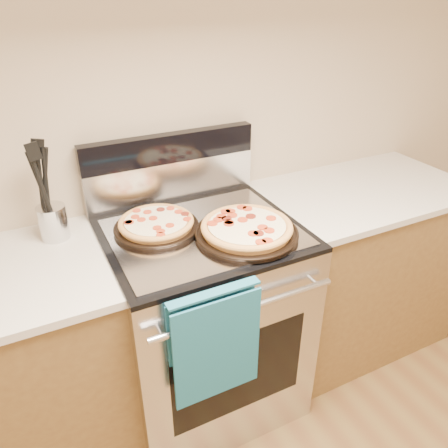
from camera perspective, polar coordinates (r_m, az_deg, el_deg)
name	(u,v)px	position (r m, az deg, el deg)	size (l,w,h in m)	color
wall_back	(164,100)	(1.87, -7.91, 15.71)	(4.00, 4.00, 0.00)	tan
range_body	(204,321)	(2.00, -2.69, -12.50)	(0.76, 0.68, 0.90)	#B7B7BC
oven_window	(239,373)	(1.78, 1.98, -18.92)	(0.56, 0.01, 0.40)	black
cooktop	(201,232)	(1.73, -3.04, -1.00)	(0.76, 0.68, 0.02)	black
backsplash_lower	(172,180)	(1.94, -6.83, 5.68)	(0.76, 0.06, 0.18)	silver
backsplash_upper	(170,148)	(1.89, -7.10, 9.86)	(0.76, 0.06, 0.12)	black
oven_handle	(246,309)	(1.51, 2.93, -11.01)	(0.03, 0.03, 0.70)	silver
dish_towel	(215,342)	(1.54, -1.21, -15.16)	(0.32, 0.05, 0.42)	#19567E
foil_sheet	(204,232)	(1.70, -2.64, -1.07)	(0.70, 0.55, 0.01)	gray
cabinet_right	(352,269)	(2.43, 16.40, -5.61)	(1.00, 0.62, 0.88)	brown
countertop_right	(366,191)	(2.21, 18.02, 4.16)	(1.02, 0.64, 0.03)	#B8B0A6
pepperoni_pizza_back	(156,224)	(1.72, -8.82, -0.02)	(0.33, 0.33, 0.04)	#B27936
pepperoni_pizza_front	(247,229)	(1.66, 2.99, -0.71)	(0.39, 0.39, 0.05)	#B27936
utensil_crock	(53,222)	(1.77, -21.39, 0.21)	(0.11, 0.11, 0.13)	silver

